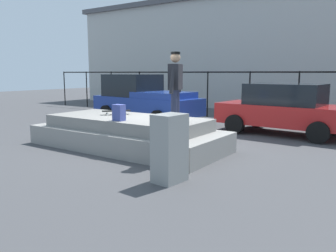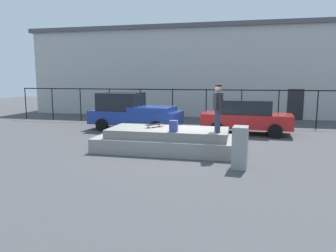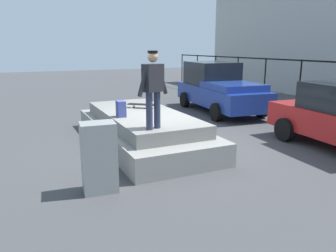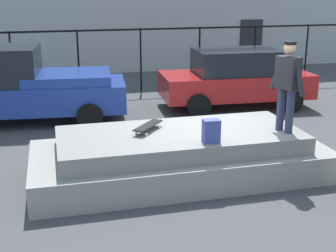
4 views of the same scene
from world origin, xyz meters
name	(u,v)px [view 2 (image 2 of 4)]	position (x,y,z in m)	size (l,w,h in m)	color
ground_plane	(187,149)	(0.00, 0.00, 0.00)	(60.00, 60.00, 0.00)	#424244
concrete_ledge	(168,140)	(-0.66, -0.36, 0.38)	(5.36, 2.29, 0.84)	gray
skateboarder	(218,105)	(1.18, -0.78, 1.77)	(0.36, 0.80, 1.63)	#2D334C
skateboard	(155,125)	(-1.22, -0.17, 0.94)	(0.66, 0.74, 0.12)	black
backpack	(174,126)	(-0.31, -1.04, 1.04)	(0.28, 0.20, 0.40)	#3F4C99
car_blue_pickup_near	(132,112)	(-3.58, 4.00, 0.95)	(4.92, 2.41, 1.94)	navy
car_red_sedan_mid	(246,116)	(2.24, 4.08, 0.85)	(4.33, 2.20, 1.66)	#B21E1E
utility_box	(240,147)	(1.96, -2.15, 0.63)	(0.44, 0.60, 1.27)	gray
fence_row	(206,101)	(0.00, 6.71, 1.41)	(24.06, 0.06, 2.07)	black
warehouse_building	(216,72)	(0.00, 14.12, 3.21)	(27.77, 8.13, 6.39)	#B2B2AD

